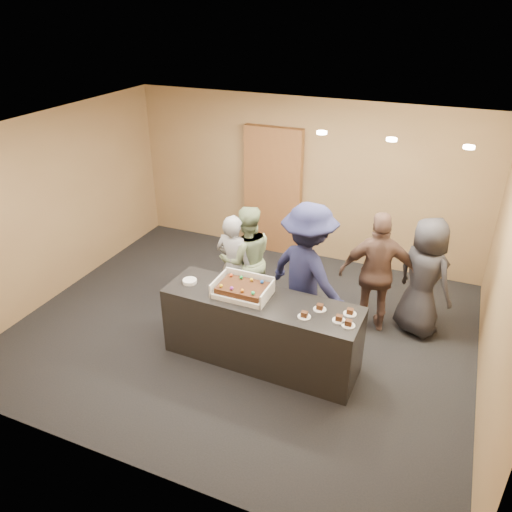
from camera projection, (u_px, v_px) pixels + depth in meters
name	position (u px, v px, depth m)	size (l,w,h in m)	color
room	(243.00, 240.00, 6.26)	(6.04, 6.00, 2.70)	black
serving_counter	(261.00, 330.00, 6.10)	(2.40, 0.70, 0.90)	black
storage_cabinet	(273.00, 192.00, 8.53)	(1.00, 0.15, 2.21)	brown
cake_box	(243.00, 291.00, 5.97)	(0.66, 0.46, 0.19)	white
sheet_cake	(242.00, 288.00, 5.93)	(0.56, 0.39, 0.11)	#38210C
plate_stack	(190.00, 281.00, 6.21)	(0.18, 0.18, 0.04)	white
slice_a	(304.00, 315.00, 5.55)	(0.15, 0.15, 0.07)	white
slice_b	(320.00, 308.00, 5.68)	(0.15, 0.15, 0.07)	white
slice_c	(339.00, 319.00, 5.49)	(0.15, 0.15, 0.07)	white
slice_d	(350.00, 312.00, 5.60)	(0.15, 0.15, 0.07)	white
slice_e	(348.00, 324.00, 5.41)	(0.15, 0.15, 0.07)	white
person_server_grey	(234.00, 266.00, 6.90)	(0.55, 0.36, 1.52)	#949498
person_sage_man	(247.00, 260.00, 6.99)	(0.77, 0.60, 1.59)	gray
person_navy_man	(308.00, 274.00, 6.30)	(1.23, 0.71, 1.90)	#191B3C
person_brown_extra	(377.00, 273.00, 6.54)	(1.00, 0.41, 1.70)	brown
person_dark_suit	(424.00, 277.00, 6.49)	(0.81, 0.53, 1.65)	#2A292F
ceiling_spotlights	(392.00, 139.00, 5.51)	(1.72, 0.12, 0.03)	#FFEAC6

